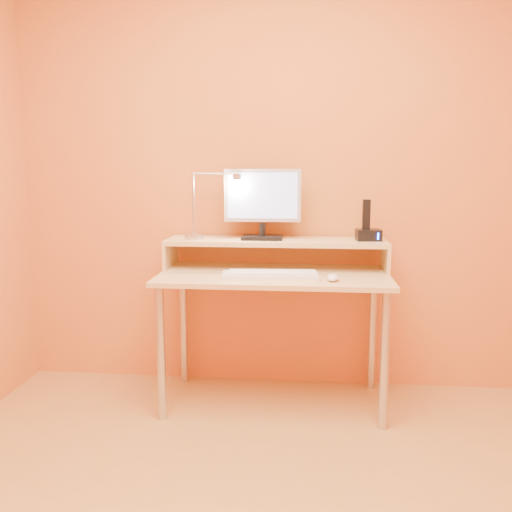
# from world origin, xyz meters

# --- Properties ---
(wall_back) EXTENTS (3.00, 0.04, 2.50)m
(wall_back) POSITION_xyz_m (0.00, 1.50, 1.25)
(wall_back) COLOR #D8612A
(wall_back) RESTS_ON floor
(desk_leg_fl) EXTENTS (0.04, 0.04, 0.69)m
(desk_leg_fl) POSITION_xyz_m (-0.55, 0.93, 0.35)
(desk_leg_fl) COLOR #B8B8C0
(desk_leg_fl) RESTS_ON floor
(desk_leg_fr) EXTENTS (0.04, 0.04, 0.69)m
(desk_leg_fr) POSITION_xyz_m (0.55, 0.93, 0.35)
(desk_leg_fr) COLOR #B8B8C0
(desk_leg_fr) RESTS_ON floor
(desk_leg_bl) EXTENTS (0.04, 0.04, 0.69)m
(desk_leg_bl) POSITION_xyz_m (-0.55, 1.43, 0.35)
(desk_leg_bl) COLOR #B8B8C0
(desk_leg_bl) RESTS_ON floor
(desk_leg_br) EXTENTS (0.04, 0.04, 0.69)m
(desk_leg_br) POSITION_xyz_m (0.55, 1.43, 0.35)
(desk_leg_br) COLOR #B8B8C0
(desk_leg_br) RESTS_ON floor
(desk_lower) EXTENTS (1.20, 0.60, 0.02)m
(desk_lower) POSITION_xyz_m (0.00, 1.18, 0.71)
(desk_lower) COLOR tan
(desk_lower) RESTS_ON floor
(shelf_riser_left) EXTENTS (0.02, 0.30, 0.14)m
(shelf_riser_left) POSITION_xyz_m (-0.59, 1.33, 0.79)
(shelf_riser_left) COLOR tan
(shelf_riser_left) RESTS_ON desk_lower
(shelf_riser_right) EXTENTS (0.02, 0.30, 0.14)m
(shelf_riser_right) POSITION_xyz_m (0.59, 1.33, 0.79)
(shelf_riser_right) COLOR tan
(shelf_riser_right) RESTS_ON desk_lower
(desk_shelf) EXTENTS (1.20, 0.30, 0.02)m
(desk_shelf) POSITION_xyz_m (0.00, 1.33, 0.87)
(desk_shelf) COLOR tan
(desk_shelf) RESTS_ON desk_lower
(monitor_foot) EXTENTS (0.22, 0.16, 0.02)m
(monitor_foot) POSITION_xyz_m (-0.07, 1.33, 0.89)
(monitor_foot) COLOR black
(monitor_foot) RESTS_ON desk_shelf
(monitor_neck) EXTENTS (0.04, 0.04, 0.07)m
(monitor_neck) POSITION_xyz_m (-0.07, 1.33, 0.93)
(monitor_neck) COLOR black
(monitor_neck) RESTS_ON monitor_foot
(monitor_panel) EXTENTS (0.42, 0.04, 0.28)m
(monitor_panel) POSITION_xyz_m (-0.07, 1.34, 1.12)
(monitor_panel) COLOR #B4B4BD
(monitor_panel) RESTS_ON monitor_neck
(monitor_back) EXTENTS (0.38, 0.02, 0.24)m
(monitor_back) POSITION_xyz_m (-0.07, 1.36, 1.12)
(monitor_back) COLOR black
(monitor_back) RESTS_ON monitor_panel
(monitor_screen) EXTENTS (0.38, 0.01, 0.25)m
(monitor_screen) POSITION_xyz_m (-0.07, 1.32, 1.12)
(monitor_screen) COLOR #A0B5F0
(monitor_screen) RESTS_ON monitor_panel
(lamp_base) EXTENTS (0.10, 0.10, 0.02)m
(lamp_base) POSITION_xyz_m (-0.45, 1.30, 0.89)
(lamp_base) COLOR #B8B8C0
(lamp_base) RESTS_ON desk_shelf
(lamp_post) EXTENTS (0.01, 0.01, 0.33)m
(lamp_post) POSITION_xyz_m (-0.45, 1.30, 1.07)
(lamp_post) COLOR #B8B8C0
(lamp_post) RESTS_ON lamp_base
(lamp_arm) EXTENTS (0.24, 0.01, 0.01)m
(lamp_arm) POSITION_xyz_m (-0.33, 1.30, 1.24)
(lamp_arm) COLOR #B8B8C0
(lamp_arm) RESTS_ON lamp_post
(lamp_head) EXTENTS (0.04, 0.04, 0.03)m
(lamp_head) POSITION_xyz_m (-0.21, 1.30, 1.22)
(lamp_head) COLOR #B8B8C0
(lamp_head) RESTS_ON lamp_arm
(lamp_bulb) EXTENTS (0.03, 0.03, 0.00)m
(lamp_bulb) POSITION_xyz_m (-0.21, 1.30, 1.20)
(lamp_bulb) COLOR #FFEAC6
(lamp_bulb) RESTS_ON lamp_head
(phone_dock) EXTENTS (0.14, 0.11, 0.06)m
(phone_dock) POSITION_xyz_m (0.50, 1.33, 0.91)
(phone_dock) COLOR black
(phone_dock) RESTS_ON desk_shelf
(phone_handset) EXTENTS (0.04, 0.03, 0.16)m
(phone_handset) POSITION_xyz_m (0.48, 1.33, 1.02)
(phone_handset) COLOR black
(phone_handset) RESTS_ON phone_dock
(phone_led) EXTENTS (0.01, 0.00, 0.04)m
(phone_led) POSITION_xyz_m (0.54, 1.28, 0.91)
(phone_led) COLOR #1672FF
(phone_led) RESTS_ON phone_dock
(keyboard) EXTENTS (0.47, 0.18, 0.02)m
(keyboard) POSITION_xyz_m (-0.00, 1.07, 0.73)
(keyboard) COLOR silver
(keyboard) RESTS_ON desk_lower
(mouse) EXTENTS (0.07, 0.11, 0.03)m
(mouse) POSITION_xyz_m (0.30, 1.01, 0.74)
(mouse) COLOR white
(mouse) RESTS_ON desk_lower
(remote_control) EXTENTS (0.06, 0.17, 0.02)m
(remote_control) POSITION_xyz_m (-0.23, 1.06, 0.73)
(remote_control) COLOR silver
(remote_control) RESTS_ON desk_lower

